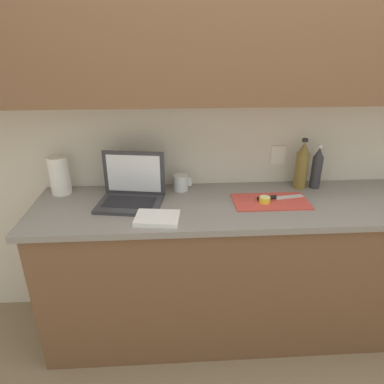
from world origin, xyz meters
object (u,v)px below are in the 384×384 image
object	(u,v)px
measuring_cup	(181,183)
knife	(272,198)
lemon_half_cut	(265,200)
cutting_board	(271,202)
bottle_green_soda	(317,168)
bottle_oil_tall	(302,166)
paper_towel_roll	(60,175)
laptop	(131,191)

from	to	relation	value
measuring_cup	knife	bearing A→B (deg)	-19.43
lemon_half_cut	cutting_board	bearing A→B (deg)	19.00
knife	bottle_green_soda	distance (m)	0.37
bottle_oil_tall	paper_towel_roll	world-z (taller)	bottle_oil_tall
lemon_half_cut	knife	bearing A→B (deg)	35.01
laptop	paper_towel_roll	xyz separation A→B (m)	(-0.43, 0.14, 0.05)
bottle_green_soda	bottle_oil_tall	size ratio (longest dim) A/B	0.88
bottle_green_soda	bottle_oil_tall	world-z (taller)	bottle_oil_tall
measuring_cup	paper_towel_roll	xyz separation A→B (m)	(-0.71, -0.01, 0.07)
lemon_half_cut	paper_towel_roll	distance (m)	1.19
knife	bottle_oil_tall	world-z (taller)	bottle_oil_tall
bottle_oil_tall	laptop	bearing A→B (deg)	-172.13
cutting_board	paper_towel_roll	bearing A→B (deg)	170.50
lemon_half_cut	bottle_green_soda	world-z (taller)	bottle_green_soda
bottle_oil_tall	paper_towel_roll	xyz separation A→B (m)	(-1.43, 0.00, -0.03)
laptop	knife	distance (m)	0.80
cutting_board	paper_towel_roll	xyz separation A→B (m)	(-1.20, 0.20, 0.11)
bottle_green_soda	paper_towel_roll	xyz separation A→B (m)	(-1.53, 0.00, -0.01)
bottle_green_soda	bottle_oil_tall	xyz separation A→B (m)	(-0.10, 0.00, 0.02)
bottle_oil_tall	paper_towel_roll	bearing A→B (deg)	179.80
laptop	bottle_green_soda	xyz separation A→B (m)	(1.10, 0.14, 0.06)
laptop	measuring_cup	size ratio (longest dim) A/B	3.44
bottle_oil_tall	measuring_cup	distance (m)	0.73
knife	cutting_board	bearing A→B (deg)	-133.73
knife	lemon_half_cut	bearing A→B (deg)	-155.40
laptop	cutting_board	distance (m)	0.78
paper_towel_roll	laptop	bearing A→B (deg)	-18.68
bottle_oil_tall	measuring_cup	size ratio (longest dim) A/B	2.78
bottle_oil_tall	measuring_cup	bearing A→B (deg)	179.17
laptop	bottle_green_soda	world-z (taller)	same
lemon_half_cut	bottle_green_soda	xyz separation A→B (m)	(0.37, 0.21, 0.10)
laptop	lemon_half_cut	distance (m)	0.74
cutting_board	measuring_cup	bearing A→B (deg)	157.39
lemon_half_cut	bottle_oil_tall	distance (m)	0.36
paper_towel_roll	knife	bearing A→B (deg)	-8.20
lemon_half_cut	bottle_green_soda	size ratio (longest dim) A/B	0.23
laptop	measuring_cup	world-z (taller)	laptop
laptop	paper_towel_roll	size ratio (longest dim) A/B	1.69
laptop	lemon_half_cut	xyz separation A→B (m)	(0.74, -0.07, -0.04)
lemon_half_cut	measuring_cup	size ratio (longest dim) A/B	0.55
cutting_board	bottle_green_soda	xyz separation A→B (m)	(0.33, 0.20, 0.12)
laptop	lemon_half_cut	size ratio (longest dim) A/B	6.21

